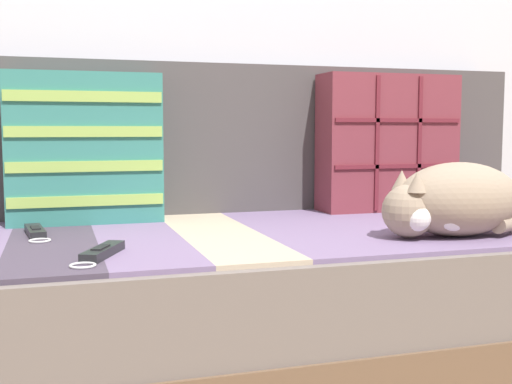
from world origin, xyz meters
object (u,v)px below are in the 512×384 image
Objects in this scene: game_remote_near at (35,232)px; throw_pillow_quilted at (388,143)px; game_remote_far at (102,252)px; couch at (286,302)px; throw_pillow_striped at (85,148)px; sleeping_cat at (451,202)px.

throw_pillow_quilted is at bearing 10.56° from game_remote_near.
couch is at bearing 28.53° from game_remote_far.
throw_pillow_striped is 0.30m from game_remote_near.
throw_pillow_quilted is 1.07× the size of throw_pillow_striped.
game_remote_far is (-0.48, -0.26, 0.21)m from couch.
throw_pillow_striped reaches higher than game_remote_far.
throw_pillow_quilted reaches higher than game_remote_far.
throw_pillow_quilted reaches higher than sleeping_cat.
throw_pillow_quilted is 2.12× the size of game_remote_far.
sleeping_cat is at bearing -18.08° from game_remote_near.
game_remote_near is 1.00× the size of game_remote_far.
game_remote_far is (-0.80, -0.00, -0.07)m from sleeping_cat.
throw_pillow_striped reaches higher than couch.
throw_pillow_quilted is 1.07m from game_remote_near.
sleeping_cat is 0.80m from game_remote_far.
throw_pillow_striped is 0.53m from game_remote_far.
game_remote_far is at bearing -66.72° from game_remote_near.
throw_pillow_striped is at bearing 56.83° from game_remote_near.
sleeping_cat is (0.80, -0.50, -0.12)m from throw_pillow_striped.
throw_pillow_striped is 0.95m from sleeping_cat.
sleeping_cat is at bearing -31.67° from throw_pillow_striped.
couch is at bearing -150.57° from throw_pillow_quilted.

